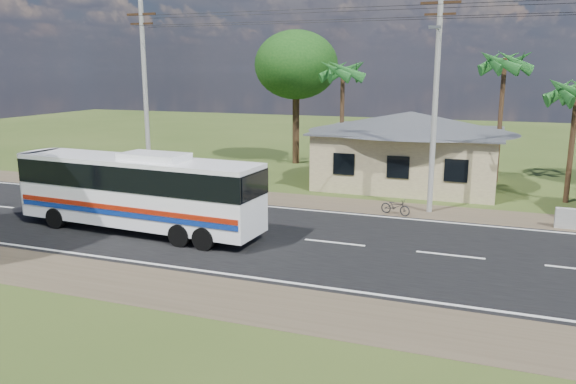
% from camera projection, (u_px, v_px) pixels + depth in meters
% --- Properties ---
extents(ground, '(120.00, 120.00, 0.00)m').
position_uv_depth(ground, '(335.00, 243.00, 22.57)').
color(ground, '#314518').
rests_on(ground, ground).
extents(road, '(120.00, 16.00, 0.03)m').
position_uv_depth(road, '(335.00, 243.00, 22.57)').
color(road, black).
rests_on(road, ground).
extents(house, '(12.40, 10.00, 5.00)m').
position_uv_depth(house, '(410.00, 141.00, 33.59)').
color(house, '#C8B985').
rests_on(house, ground).
extents(utility_poles, '(32.80, 2.22, 11.00)m').
position_uv_depth(utility_poles, '(428.00, 93.00, 26.38)').
color(utility_poles, '#9E9E99').
rests_on(utility_poles, ground).
extents(palm_mid, '(2.80, 2.80, 8.20)m').
position_uv_depth(palm_mid, '(505.00, 64.00, 33.23)').
color(palm_mid, '#47301E').
rests_on(palm_mid, ground).
extents(palm_far, '(2.80, 2.80, 7.70)m').
position_uv_depth(palm_far, '(343.00, 72.00, 37.16)').
color(palm_far, '#47301E').
rests_on(palm_far, ground).
extents(tree_behind_house, '(6.00, 6.00, 9.61)m').
position_uv_depth(tree_behind_house, '(296.00, 65.00, 40.25)').
color(tree_behind_house, '#47301E').
rests_on(tree_behind_house, ground).
extents(coach_bus, '(11.30, 3.08, 3.47)m').
position_uv_depth(coach_bus, '(138.00, 187.00, 23.75)').
color(coach_bus, white).
rests_on(coach_bus, ground).
extents(motorcycle, '(1.61, 0.96, 0.80)m').
position_uv_depth(motorcycle, '(396.00, 207.00, 26.92)').
color(motorcycle, black).
rests_on(motorcycle, ground).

